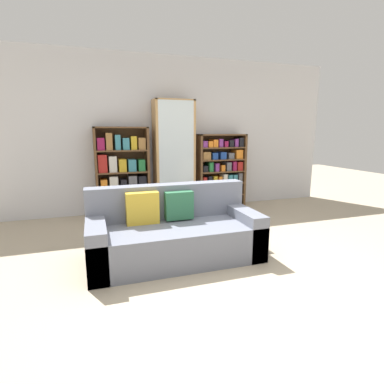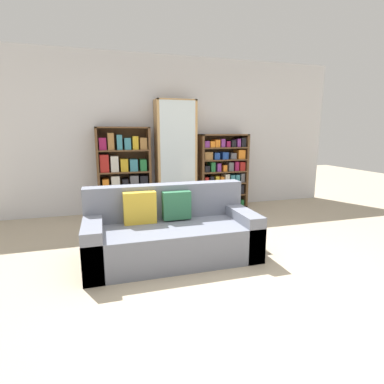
% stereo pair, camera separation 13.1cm
% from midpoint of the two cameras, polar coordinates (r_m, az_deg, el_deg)
% --- Properties ---
extents(ground_plane, '(16.00, 16.00, 0.00)m').
position_cam_midpoint_polar(ground_plane, '(3.18, 6.46, -15.00)').
color(ground_plane, tan).
extents(wall_back, '(6.41, 0.06, 2.70)m').
position_cam_midpoint_polar(wall_back, '(5.48, -5.56, 10.75)').
color(wall_back, silver).
rests_on(wall_back, ground).
extents(couch, '(1.87, 0.85, 0.80)m').
position_cam_midpoint_polar(couch, '(3.43, -4.65, -7.88)').
color(couch, slate).
rests_on(couch, ground).
extents(bookshelf_left, '(0.88, 0.32, 1.49)m').
position_cam_midpoint_polar(bookshelf_left, '(5.20, -13.81, 3.29)').
color(bookshelf_left, brown).
rests_on(bookshelf_left, ground).
extents(display_cabinet, '(0.69, 0.36, 1.94)m').
position_cam_midpoint_polar(display_cabinet, '(5.30, -4.20, 6.60)').
color(display_cabinet, tan).
rests_on(display_cabinet, ground).
extents(bookshelf_right, '(0.91, 0.32, 1.36)m').
position_cam_midpoint_polar(bookshelf_right, '(5.64, 4.88, 3.82)').
color(bookshelf_right, brown).
rests_on(bookshelf_right, ground).
extents(wine_bottle, '(0.08, 0.08, 0.40)m').
position_cam_midpoint_polar(wine_bottle, '(4.80, 4.13, -3.68)').
color(wine_bottle, '#192333').
rests_on(wine_bottle, ground).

